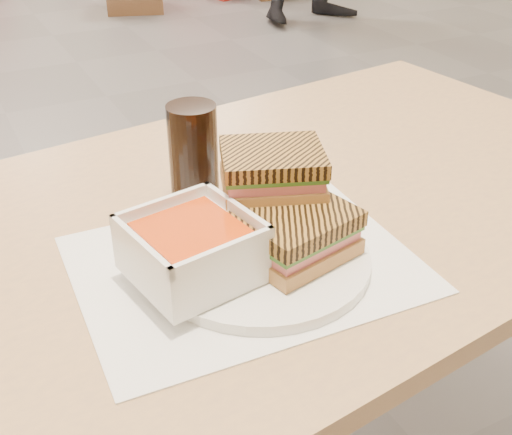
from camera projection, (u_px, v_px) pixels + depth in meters
name	position (u px, v px, depth m)	size (l,w,h in m)	color
main_table	(274.00, 267.00, 0.98)	(1.28, 0.85, 0.75)	tan
tray_liner	(245.00, 264.00, 0.79)	(0.41, 0.32, 0.00)	white
plate	(260.00, 259.00, 0.78)	(0.26, 0.26, 0.01)	white
soup_bowl	(192.00, 251.00, 0.73)	(0.15, 0.15, 0.07)	white
panini_lower	(296.00, 233.00, 0.76)	(0.15, 0.13, 0.06)	#BA8346
panini_upper	(273.00, 170.00, 0.79)	(0.15, 0.14, 0.05)	#BA8346
cola_glass	(193.00, 155.00, 0.88)	(0.07, 0.07, 0.14)	black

